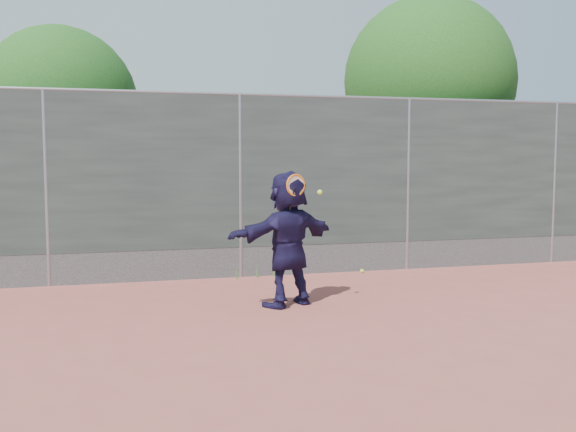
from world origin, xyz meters
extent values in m
plane|color=#9E4C42|center=(0.00, 0.00, 0.00)|extent=(80.00, 80.00, 0.00)
imported|color=#181335|center=(0.22, 1.29, 0.90)|extent=(1.74, 1.15, 1.80)
sphere|color=#B4EC34|center=(2.08, 3.32, 0.03)|extent=(0.07, 0.07, 0.07)
cube|color=#38423D|center=(0.00, 3.50, 1.75)|extent=(20.00, 0.04, 2.50)
cube|color=slate|center=(0.00, 3.50, 0.25)|extent=(20.00, 0.03, 0.50)
cylinder|color=gray|center=(0.00, 3.50, 3.00)|extent=(20.00, 0.05, 0.05)
cylinder|color=gray|center=(-3.00, 3.50, 1.50)|extent=(0.06, 0.06, 3.00)
cylinder|color=gray|center=(0.00, 3.50, 1.50)|extent=(0.06, 0.06, 3.00)
cylinder|color=gray|center=(3.00, 3.50, 1.50)|extent=(0.06, 0.06, 3.00)
cylinder|color=gray|center=(6.00, 3.50, 1.50)|extent=(0.06, 0.06, 3.00)
torus|color=orange|center=(0.27, 1.09, 1.62)|extent=(0.28, 0.12, 0.29)
cylinder|color=beige|center=(0.27, 1.09, 1.62)|extent=(0.24, 0.09, 0.25)
cylinder|color=black|center=(0.22, 1.11, 1.42)|extent=(0.07, 0.13, 0.33)
sphere|color=#B4EC34|center=(0.59, 1.06, 1.52)|extent=(0.07, 0.07, 0.07)
cylinder|color=#382314|center=(4.50, 5.70, 1.30)|extent=(0.28, 0.28, 2.60)
sphere|color=#23561C|center=(4.50, 5.70, 3.59)|extent=(3.60, 3.60, 3.60)
sphere|color=#23561C|center=(5.22, 5.90, 3.23)|extent=(2.52, 2.52, 2.52)
cylinder|color=#382314|center=(-3.00, 6.50, 1.10)|extent=(0.28, 0.28, 2.20)
sphere|color=#23561C|center=(-3.00, 6.50, 3.03)|extent=(3.00, 3.00, 3.00)
sphere|color=#23561C|center=(-2.40, 6.70, 2.73)|extent=(2.10, 2.10, 2.10)
cone|color=#387226|center=(0.25, 3.38, 0.13)|extent=(0.03, 0.03, 0.26)
cone|color=#387226|center=(0.55, 3.40, 0.15)|extent=(0.03, 0.03, 0.30)
cone|color=#387226|center=(-0.10, 3.36, 0.11)|extent=(0.03, 0.03, 0.22)
camera|label=1|loc=(-1.97, -6.86, 1.95)|focal=40.00mm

